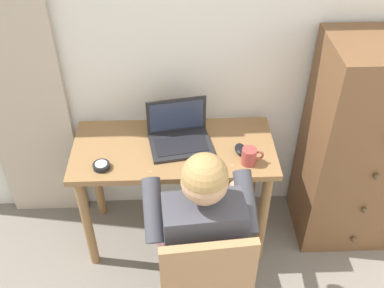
{
  "coord_description": "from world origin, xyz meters",
  "views": [
    {
      "loc": [
        -0.51,
        -0.07,
        2.36
      ],
      "look_at": [
        -0.44,
        1.77,
        0.84
      ],
      "focal_mm": 41.96,
      "sensor_mm": 36.0,
      "label": 1
    }
  ],
  "objects_px": {
    "person_seated": "(200,224)",
    "desk_clock": "(101,166)",
    "computer_mouse": "(240,149)",
    "desk": "(174,164)",
    "dresser": "(361,147)",
    "chair": "(204,278)",
    "laptop": "(179,135)",
    "coffee_mug": "(250,156)"
  },
  "relations": [
    {
      "from": "desk",
      "to": "computer_mouse",
      "type": "bearing_deg",
      "value": -8.24
    },
    {
      "from": "desk",
      "to": "dresser",
      "type": "relative_size",
      "value": 0.84
    },
    {
      "from": "dresser",
      "to": "desk_clock",
      "type": "relative_size",
      "value": 14.97
    },
    {
      "from": "desk",
      "to": "person_seated",
      "type": "xyz_separation_m",
      "value": [
        0.12,
        -0.51,
        0.06
      ]
    },
    {
      "from": "desk",
      "to": "laptop",
      "type": "bearing_deg",
      "value": 51.67
    },
    {
      "from": "desk_clock",
      "to": "computer_mouse",
      "type": "bearing_deg",
      "value": 8.11
    },
    {
      "from": "person_seated",
      "to": "laptop",
      "type": "distance_m",
      "value": 0.57
    },
    {
      "from": "desk",
      "to": "chair",
      "type": "relative_size",
      "value": 1.29
    },
    {
      "from": "laptop",
      "to": "coffee_mug",
      "type": "xyz_separation_m",
      "value": [
        0.37,
        -0.19,
        -0.0
      ]
    },
    {
      "from": "desk_clock",
      "to": "laptop",
      "type": "bearing_deg",
      "value": 26.04
    },
    {
      "from": "chair",
      "to": "person_seated",
      "type": "bearing_deg",
      "value": 94.22
    },
    {
      "from": "person_seated",
      "to": "coffee_mug",
      "type": "height_order",
      "value": "person_seated"
    },
    {
      "from": "desk",
      "to": "computer_mouse",
      "type": "xyz_separation_m",
      "value": [
        0.37,
        -0.05,
        0.14
      ]
    },
    {
      "from": "dresser",
      "to": "desk_clock",
      "type": "height_order",
      "value": "dresser"
    },
    {
      "from": "laptop",
      "to": "computer_mouse",
      "type": "height_order",
      "value": "laptop"
    },
    {
      "from": "desk",
      "to": "dresser",
      "type": "bearing_deg",
      "value": 1.98
    },
    {
      "from": "desk",
      "to": "laptop",
      "type": "relative_size",
      "value": 3.02
    },
    {
      "from": "laptop",
      "to": "computer_mouse",
      "type": "distance_m",
      "value": 0.35
    },
    {
      "from": "person_seated",
      "to": "desk_clock",
      "type": "height_order",
      "value": "person_seated"
    },
    {
      "from": "person_seated",
      "to": "coffee_mug",
      "type": "xyz_separation_m",
      "value": [
        0.28,
        0.36,
        0.12
      ]
    },
    {
      "from": "desk",
      "to": "computer_mouse",
      "type": "distance_m",
      "value": 0.4
    },
    {
      "from": "person_seated",
      "to": "desk_clock",
      "type": "bearing_deg",
      "value": 145.66
    },
    {
      "from": "computer_mouse",
      "to": "laptop",
      "type": "bearing_deg",
      "value": 161.57
    },
    {
      "from": "chair",
      "to": "desk_clock",
      "type": "height_order",
      "value": "chair"
    },
    {
      "from": "dresser",
      "to": "chair",
      "type": "bearing_deg",
      "value": -142.98
    },
    {
      "from": "dresser",
      "to": "laptop",
      "type": "bearing_deg",
      "value": 179.73
    },
    {
      "from": "dresser",
      "to": "laptop",
      "type": "xyz_separation_m",
      "value": [
        -1.07,
        0.01,
        0.12
      ]
    },
    {
      "from": "dresser",
      "to": "chair",
      "type": "xyz_separation_m",
      "value": [
        -0.96,
        -0.73,
        -0.18
      ]
    },
    {
      "from": "desk",
      "to": "desk_clock",
      "type": "distance_m",
      "value": 0.44
    },
    {
      "from": "laptop",
      "to": "coffee_mug",
      "type": "relative_size",
      "value": 3.14
    },
    {
      "from": "dresser",
      "to": "laptop",
      "type": "height_order",
      "value": "dresser"
    },
    {
      "from": "coffee_mug",
      "to": "computer_mouse",
      "type": "bearing_deg",
      "value": 109.98
    },
    {
      "from": "desk",
      "to": "person_seated",
      "type": "distance_m",
      "value": 0.52
    },
    {
      "from": "computer_mouse",
      "to": "desk_clock",
      "type": "distance_m",
      "value": 0.76
    },
    {
      "from": "computer_mouse",
      "to": "coffee_mug",
      "type": "bearing_deg",
      "value": -72.36
    },
    {
      "from": "chair",
      "to": "dresser",
      "type": "bearing_deg",
      "value": 37.02
    },
    {
      "from": "chair",
      "to": "laptop",
      "type": "relative_size",
      "value": 2.34
    },
    {
      "from": "person_seated",
      "to": "desk_clock",
      "type": "relative_size",
      "value": 13.33
    },
    {
      "from": "dresser",
      "to": "chair",
      "type": "relative_size",
      "value": 1.53
    },
    {
      "from": "person_seated",
      "to": "coffee_mug",
      "type": "bearing_deg",
      "value": 51.58
    },
    {
      "from": "dresser",
      "to": "laptop",
      "type": "distance_m",
      "value": 1.07
    },
    {
      "from": "chair",
      "to": "laptop",
      "type": "xyz_separation_m",
      "value": [
        -0.1,
        0.73,
        0.3
      ]
    }
  ]
}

